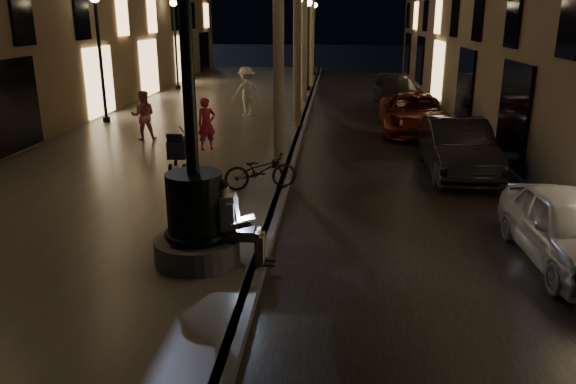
# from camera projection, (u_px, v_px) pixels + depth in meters

# --- Properties ---
(ground) EXTENTS (120.00, 120.00, 0.00)m
(ground) POSITION_uv_depth(u_px,v_px,m) (304.00, 125.00, 21.59)
(ground) COLOR black
(ground) RESTS_ON ground
(cobble_lane) EXTENTS (6.00, 45.00, 0.02)m
(cobble_lane) POSITION_uv_depth(u_px,v_px,m) (382.00, 126.00, 21.35)
(cobble_lane) COLOR black
(cobble_lane) RESTS_ON ground
(promenade) EXTENTS (8.00, 45.00, 0.20)m
(promenade) POSITION_uv_depth(u_px,v_px,m) (201.00, 121.00, 21.88)
(promenade) COLOR #615C55
(promenade) RESTS_ON ground
(curb_strip) EXTENTS (0.25, 45.00, 0.20)m
(curb_strip) POSITION_uv_depth(u_px,v_px,m) (304.00, 123.00, 21.56)
(curb_strip) COLOR #59595B
(curb_strip) RESTS_ON ground
(fountain_lamppost) EXTENTS (1.40, 1.40, 5.21)m
(fountain_lamppost) POSITION_uv_depth(u_px,v_px,m) (195.00, 203.00, 8.96)
(fountain_lamppost) COLOR #59595B
(fountain_lamppost) RESTS_ON promenade
(seated_man_laptop) EXTENTS (1.04, 0.35, 1.41)m
(seated_man_laptop) POSITION_uv_depth(u_px,v_px,m) (233.00, 220.00, 8.99)
(seated_man_laptop) COLOR gray
(seated_man_laptop) RESTS_ON promenade
(lamp_curb_a) EXTENTS (0.36, 0.36, 4.81)m
(lamp_curb_a) POSITION_uv_depth(u_px,v_px,m) (277.00, 50.00, 13.99)
(lamp_curb_a) COLOR black
(lamp_curb_a) RESTS_ON promenade
(lamp_curb_b) EXTENTS (0.36, 0.36, 4.81)m
(lamp_curb_b) POSITION_uv_depth(u_px,v_px,m) (298.00, 37.00, 21.59)
(lamp_curb_b) COLOR black
(lamp_curb_b) RESTS_ON promenade
(lamp_curb_c) EXTENTS (0.36, 0.36, 4.81)m
(lamp_curb_c) POSITION_uv_depth(u_px,v_px,m) (308.00, 31.00, 29.18)
(lamp_curb_c) COLOR black
(lamp_curb_c) RESTS_ON promenade
(lamp_curb_d) EXTENTS (0.36, 0.36, 4.81)m
(lamp_curb_d) POSITION_uv_depth(u_px,v_px,m) (315.00, 28.00, 36.78)
(lamp_curb_d) COLOR black
(lamp_curb_d) RESTS_ON promenade
(lamp_left_b) EXTENTS (0.36, 0.36, 4.81)m
(lamp_left_b) POSITION_uv_depth(u_px,v_px,m) (99.00, 39.00, 20.26)
(lamp_left_b) COLOR black
(lamp_left_b) RESTS_ON promenade
(lamp_left_c) EXTENTS (0.36, 0.36, 4.81)m
(lamp_left_c) POSITION_uv_depth(u_px,v_px,m) (175.00, 31.00, 29.76)
(lamp_left_c) COLOR black
(lamp_left_c) RESTS_ON promenade
(stroller) EXTENTS (0.49, 1.09, 1.11)m
(stroller) POSITION_uv_depth(u_px,v_px,m) (179.00, 148.00, 14.61)
(stroller) COLOR black
(stroller) RESTS_ON promenade
(car_front) EXTENTS (1.61, 3.74, 1.26)m
(car_front) POSITION_uv_depth(u_px,v_px,m) (569.00, 229.00, 9.47)
(car_front) COLOR #AFB2B7
(car_front) RESTS_ON ground
(car_second) EXTENTS (1.57, 4.40, 1.44)m
(car_second) POSITION_uv_depth(u_px,v_px,m) (457.00, 148.00, 14.81)
(car_second) COLOR black
(car_second) RESTS_ON ground
(car_third) EXTENTS (2.39, 5.01, 1.38)m
(car_third) POSITION_uv_depth(u_px,v_px,m) (414.00, 114.00, 20.08)
(car_third) COLOR maroon
(car_third) RESTS_ON ground
(car_rear) EXTENTS (2.08, 4.70, 1.34)m
(car_rear) POSITION_uv_depth(u_px,v_px,m) (396.00, 91.00, 26.00)
(car_rear) COLOR #2F2E33
(car_rear) RESTS_ON ground
(pedestrian_red) EXTENTS (0.68, 0.62, 1.55)m
(pedestrian_red) POSITION_uv_depth(u_px,v_px,m) (207.00, 124.00, 16.63)
(pedestrian_red) COLOR #C5273D
(pedestrian_red) RESTS_ON promenade
(pedestrian_pink) EXTENTS (0.90, 0.77, 1.58)m
(pedestrian_pink) POSITION_uv_depth(u_px,v_px,m) (143.00, 116.00, 17.94)
(pedestrian_pink) COLOR #DE7588
(pedestrian_pink) RESTS_ON promenade
(pedestrian_white) EXTENTS (1.43, 1.31, 1.93)m
(pedestrian_white) POSITION_uv_depth(u_px,v_px,m) (246.00, 91.00, 22.20)
(pedestrian_white) COLOR silver
(pedestrian_white) RESTS_ON promenade
(bicycle) EXTENTS (1.79, 1.11, 0.89)m
(bicycle) POSITION_uv_depth(u_px,v_px,m) (260.00, 170.00, 12.95)
(bicycle) COLOR black
(bicycle) RESTS_ON promenade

